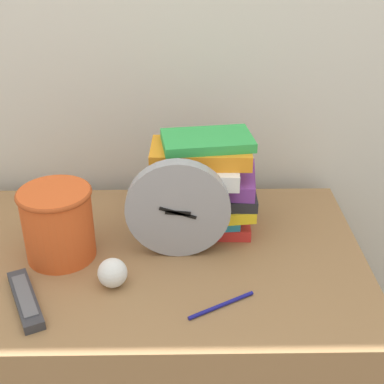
% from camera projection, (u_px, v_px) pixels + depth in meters
% --- Properties ---
extents(wall_back, '(6.00, 0.04, 2.40)m').
position_uv_depth(wall_back, '(143.00, 0.00, 1.32)').
color(wall_back, silver).
rests_on(wall_back, ground_plane).
extents(desk, '(1.02, 0.62, 0.71)m').
position_uv_depth(desk, '(148.00, 365.00, 1.39)').
color(desk, olive).
rests_on(desk, ground_plane).
extents(desk_clock, '(0.23, 0.03, 0.23)m').
position_uv_depth(desk_clock, '(178.00, 209.00, 1.17)').
color(desk_clock, '#99999E').
rests_on(desk_clock, desk).
extents(book_stack, '(0.25, 0.21, 0.24)m').
position_uv_depth(book_stack, '(204.00, 184.00, 1.27)').
color(book_stack, red).
rests_on(book_stack, desk).
extents(basket, '(0.16, 0.16, 0.17)m').
position_uv_depth(basket, '(58.00, 222.00, 1.18)').
color(basket, '#E05623').
rests_on(basket, desk).
extents(tv_remote, '(0.11, 0.18, 0.02)m').
position_uv_depth(tv_remote, '(25.00, 299.00, 1.07)').
color(tv_remote, '#333338').
rests_on(tv_remote, desk).
extents(crumpled_paper_ball, '(0.06, 0.06, 0.06)m').
position_uv_depth(crumpled_paper_ball, '(112.00, 273.00, 1.11)').
color(crumpled_paper_ball, white).
rests_on(crumpled_paper_ball, desk).
extents(pen, '(0.14, 0.08, 0.01)m').
position_uv_depth(pen, '(221.00, 305.00, 1.06)').
color(pen, navy).
rests_on(pen, desk).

